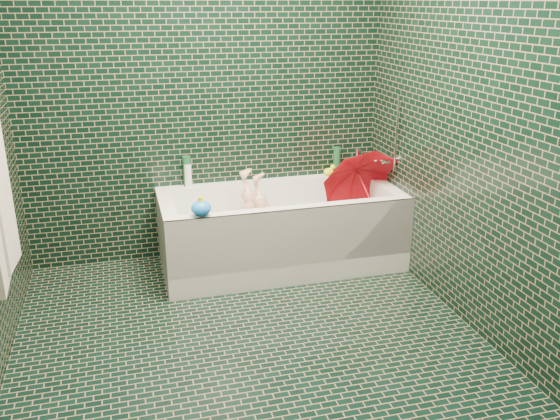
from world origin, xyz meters
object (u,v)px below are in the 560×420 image
object	(u,v)px
child	(263,227)
bathtub	(281,238)
umbrella	(366,191)
rubber_duck	(329,171)
bath_toy	(201,208)

from	to	relation	value
child	bathtub	bearing A→B (deg)	69.42
child	umbrella	distance (m)	0.79
child	umbrella	world-z (taller)	umbrella
bathtub	child	world-z (taller)	bathtub
bathtub	umbrella	distance (m)	0.70
rubber_duck	umbrella	bearing A→B (deg)	-58.87
child	rubber_duck	size ratio (longest dim) A/B	7.85
child	rubber_duck	xyz separation A→B (m)	(0.61, 0.33, 0.28)
child	umbrella	bearing A→B (deg)	66.48
bath_toy	rubber_duck	bearing A→B (deg)	43.64
bathtub	umbrella	xyz separation A→B (m)	(0.62, -0.06, 0.32)
bathtub	bath_toy	bearing A→B (deg)	-152.67
bathtub	rubber_duck	size ratio (longest dim) A/B	15.90
child	rubber_duck	bearing A→B (deg)	99.34
bathtub	child	xyz separation A→B (m)	(-0.14, 0.00, 0.10)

